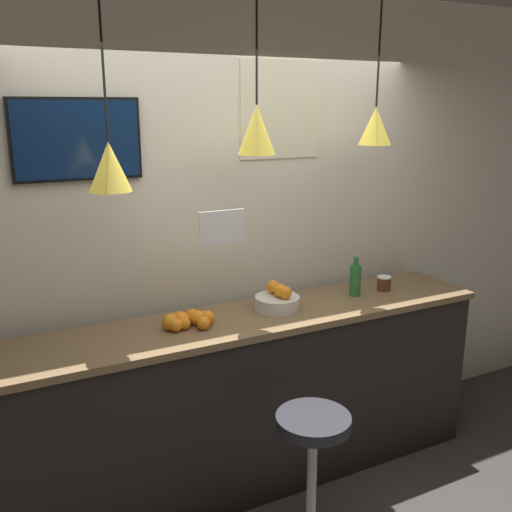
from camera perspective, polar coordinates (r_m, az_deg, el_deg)
The scene contains 13 objects.
back_wall at distance 3.50m, azimuth -2.87°, elevation 2.02°, with size 8.00×0.06×2.90m.
service_counter at distance 3.50m, azimuth 0.00°, elevation -14.07°, with size 2.87×0.55×1.06m.
bar_stool at distance 3.05m, azimuth 5.61°, elevation -19.37°, with size 0.39×0.39×0.74m.
fruit_bowl at distance 3.35m, azimuth 2.17°, elevation -4.44°, with size 0.26×0.26×0.16m.
orange_pile at distance 3.12m, azimuth -6.97°, elevation -6.35°, with size 0.29×0.21×0.09m.
juice_bottle at distance 3.63m, azimuth 9.90°, elevation -2.30°, with size 0.07×0.07×0.25m.
spread_jar at distance 3.78m, azimuth 12.67°, elevation -2.68°, with size 0.09×0.09×0.09m.
pendant_lamp_left at distance 2.80m, azimuth -14.43°, elevation 8.74°, with size 0.20×0.20×0.98m.
pendant_lamp_middle at distance 3.06m, azimuth 0.07°, elevation 12.54°, with size 0.20×0.20×0.83m.
pendant_lamp_right at distance 3.48m, azimuth 11.85°, elevation 12.66°, with size 0.19×0.19×0.80m.
mounted_tv at distance 3.11m, azimuth -17.47°, elevation 11.05°, with size 0.65×0.04×0.42m.
hanging_menu_board at distance 2.83m, azimuth -3.41°, elevation 2.87°, with size 0.24×0.01×0.17m.
wall_poster at distance 3.54m, azimuth 2.50°, elevation 14.39°, with size 0.54×0.01×0.58m.
Camera 1 is at (-1.39, -2.20, 2.22)m, focal length 40.00 mm.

